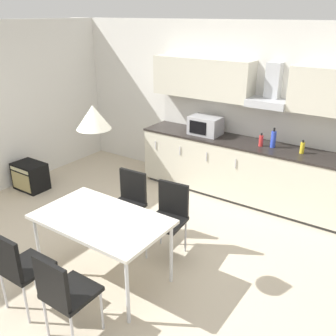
{
  "coord_description": "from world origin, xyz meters",
  "views": [
    {
      "loc": [
        2.51,
        -2.53,
        2.67
      ],
      "look_at": [
        0.24,
        0.76,
        1.0
      ],
      "focal_mm": 40.0,
      "sensor_mm": 36.0,
      "label": 1
    }
  ],
  "objects_px": {
    "chair_near_left": "(18,264)",
    "pendant_lamp": "(93,117)",
    "bottle_yellow": "(302,148)",
    "microwave": "(206,125)",
    "guitar_amp": "(30,176)",
    "bottle_blue": "(273,139)",
    "chair_far_left": "(129,199)",
    "bottle_red": "(261,141)",
    "chair_far_right": "(169,212)",
    "dining_table": "(101,222)",
    "chair_near_right": "(63,290)"
  },
  "relations": [
    {
      "from": "chair_near_left",
      "to": "pendant_lamp",
      "type": "bearing_deg",
      "value": 68.78
    },
    {
      "from": "bottle_yellow",
      "to": "chair_near_left",
      "type": "distance_m",
      "value": 3.75
    },
    {
      "from": "microwave",
      "to": "pendant_lamp",
      "type": "height_order",
      "value": "pendant_lamp"
    },
    {
      "from": "microwave",
      "to": "guitar_amp",
      "type": "height_order",
      "value": "microwave"
    },
    {
      "from": "bottle_blue",
      "to": "chair_far_left",
      "type": "relative_size",
      "value": 0.33
    },
    {
      "from": "bottle_yellow",
      "to": "chair_far_left",
      "type": "bearing_deg",
      "value": -130.44
    },
    {
      "from": "bottle_blue",
      "to": "guitar_amp",
      "type": "relative_size",
      "value": 0.54
    },
    {
      "from": "bottle_red",
      "to": "chair_far_right",
      "type": "xyz_separation_m",
      "value": [
        -0.36,
        -1.77,
        -0.45
      ]
    },
    {
      "from": "dining_table",
      "to": "chair_near_left",
      "type": "xyz_separation_m",
      "value": [
        -0.31,
        -0.79,
        -0.16
      ]
    },
    {
      "from": "microwave",
      "to": "chair_near_left",
      "type": "relative_size",
      "value": 0.55
    },
    {
      "from": "bottle_yellow",
      "to": "chair_near_right",
      "type": "height_order",
      "value": "bottle_yellow"
    },
    {
      "from": "dining_table",
      "to": "chair_near_right",
      "type": "bearing_deg",
      "value": -68.76
    },
    {
      "from": "chair_near_right",
      "to": "pendant_lamp",
      "type": "xyz_separation_m",
      "value": [
        -0.31,
        0.79,
        1.26
      ]
    },
    {
      "from": "chair_far_right",
      "to": "pendant_lamp",
      "type": "relative_size",
      "value": 2.72
    },
    {
      "from": "bottle_yellow",
      "to": "dining_table",
      "type": "height_order",
      "value": "bottle_yellow"
    },
    {
      "from": "chair_near_right",
      "to": "chair_near_left",
      "type": "xyz_separation_m",
      "value": [
        -0.61,
        0.0,
        0.0
      ]
    },
    {
      "from": "bottle_red",
      "to": "pendant_lamp",
      "type": "relative_size",
      "value": 0.6
    },
    {
      "from": "chair_far_left",
      "to": "pendant_lamp",
      "type": "height_order",
      "value": "pendant_lamp"
    },
    {
      "from": "microwave",
      "to": "pendant_lamp",
      "type": "xyz_separation_m",
      "value": [
        0.27,
        -2.61,
        0.75
      ]
    },
    {
      "from": "bottle_blue",
      "to": "chair_near_left",
      "type": "xyz_separation_m",
      "value": [
        -1.12,
        -3.4,
        -0.49
      ]
    },
    {
      "from": "bottle_yellow",
      "to": "guitar_amp",
      "type": "distance_m",
      "value": 4.18
    },
    {
      "from": "bottle_yellow",
      "to": "pendant_lamp",
      "type": "relative_size",
      "value": 0.58
    },
    {
      "from": "microwave",
      "to": "bottle_blue",
      "type": "xyz_separation_m",
      "value": [
        1.08,
        0.01,
        -0.02
      ]
    },
    {
      "from": "bottle_red",
      "to": "microwave",
      "type": "bearing_deg",
      "value": 177.28
    },
    {
      "from": "dining_table",
      "to": "bottle_blue",
      "type": "bearing_deg",
      "value": 72.65
    },
    {
      "from": "chair_far_left",
      "to": "chair_near_left",
      "type": "bearing_deg",
      "value": -89.81
    },
    {
      "from": "bottle_yellow",
      "to": "chair_near_right",
      "type": "xyz_separation_m",
      "value": [
        -0.92,
        -3.39,
        -0.45
      ]
    },
    {
      "from": "guitar_amp",
      "to": "bottle_blue",
      "type": "bearing_deg",
      "value": 26.5
    },
    {
      "from": "bottle_yellow",
      "to": "chair_near_left",
      "type": "relative_size",
      "value": 0.21
    },
    {
      "from": "bottle_blue",
      "to": "chair_far_left",
      "type": "xyz_separation_m",
      "value": [
        -1.13,
        -1.82,
        -0.49
      ]
    },
    {
      "from": "dining_table",
      "to": "chair_near_right",
      "type": "height_order",
      "value": "chair_near_right"
    },
    {
      "from": "dining_table",
      "to": "chair_far_left",
      "type": "relative_size",
      "value": 1.57
    },
    {
      "from": "pendant_lamp",
      "to": "dining_table",
      "type": "bearing_deg",
      "value": -75.96
    },
    {
      "from": "bottle_red",
      "to": "chair_far_left",
      "type": "xyz_separation_m",
      "value": [
        -0.97,
        -1.77,
        -0.45
      ]
    },
    {
      "from": "chair_near_left",
      "to": "chair_near_right",
      "type": "bearing_deg",
      "value": -0.0
    },
    {
      "from": "chair_near_left",
      "to": "chair_far_left",
      "type": "relative_size",
      "value": 1.0
    },
    {
      "from": "bottle_red",
      "to": "bottle_yellow",
      "type": "distance_m",
      "value": 0.57
    },
    {
      "from": "microwave",
      "to": "chair_far_left",
      "type": "bearing_deg",
      "value": -91.43
    },
    {
      "from": "guitar_amp",
      "to": "bottle_red",
      "type": "bearing_deg",
      "value": 26.91
    },
    {
      "from": "chair_near_left",
      "to": "chair_far_left",
      "type": "xyz_separation_m",
      "value": [
        -0.01,
        1.58,
        0.0
      ]
    },
    {
      "from": "dining_table",
      "to": "chair_near_right",
      "type": "relative_size",
      "value": 1.57
    },
    {
      "from": "bottle_red",
      "to": "chair_near_right",
      "type": "xyz_separation_m",
      "value": [
        -0.35,
        -3.36,
        -0.45
      ]
    },
    {
      "from": "chair_near_left",
      "to": "chair_far_left",
      "type": "height_order",
      "value": "same"
    },
    {
      "from": "microwave",
      "to": "bottle_blue",
      "type": "distance_m",
      "value": 1.08
    },
    {
      "from": "bottle_yellow",
      "to": "chair_far_left",
      "type": "height_order",
      "value": "bottle_yellow"
    },
    {
      "from": "bottle_red",
      "to": "pendant_lamp",
      "type": "bearing_deg",
      "value": -104.43
    },
    {
      "from": "dining_table",
      "to": "chair_near_left",
      "type": "height_order",
      "value": "chair_near_left"
    },
    {
      "from": "chair_far_right",
      "to": "chair_near_left",
      "type": "relative_size",
      "value": 1.0
    },
    {
      "from": "chair_far_right",
      "to": "chair_far_left",
      "type": "xyz_separation_m",
      "value": [
        -0.61,
        0.0,
        0.0
      ]
    },
    {
      "from": "bottle_red",
      "to": "chair_far_left",
      "type": "relative_size",
      "value": 0.22
    }
  ]
}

